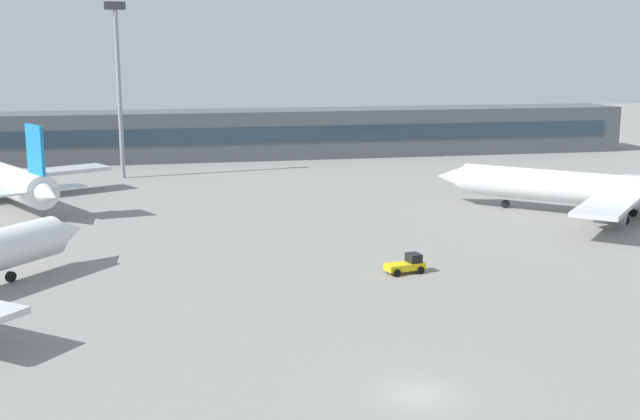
{
  "coord_description": "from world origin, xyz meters",
  "views": [
    {
      "loc": [
        -14.4,
        -40.4,
        19.54
      ],
      "look_at": [
        2.54,
        40.0,
        3.0
      ],
      "focal_mm": 43.78,
      "sensor_mm": 36.0,
      "label": 1
    }
  ],
  "objects": [
    {
      "name": "ground_plane",
      "position": [
        0.0,
        40.0,
        0.0
      ],
      "size": [
        400.0,
        400.0,
        0.0
      ],
      "primitive_type": "plane",
      "color": "gray"
    },
    {
      "name": "terminal_building",
      "position": [
        0.0,
        107.18,
        4.5
      ],
      "size": [
        154.82,
        12.13,
        9.0
      ],
      "color": "#4C5156",
      "rests_on": "ground_plane"
    },
    {
      "name": "airplane_mid",
      "position": [
        38.58,
        42.36,
        3.36
      ],
      "size": [
        34.95,
        33.22,
        11.03
      ],
      "color": "white",
      "rests_on": "ground_plane"
    },
    {
      "name": "baggage_tug_yellow",
      "position": [
        7.37,
        24.63,
        0.8
      ],
      "size": [
        3.81,
        2.35,
        1.75
      ],
      "color": "yellow",
      "rests_on": "ground_plane"
    },
    {
      "name": "floodlight_tower_west",
      "position": [
        -19.79,
        86.55,
        15.7
      ],
      "size": [
        3.2,
        0.8,
        27.31
      ],
      "color": "gray",
      "rests_on": "ground_plane"
    }
  ]
}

